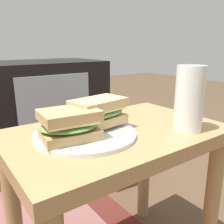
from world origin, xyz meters
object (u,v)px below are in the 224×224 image
(tv_cabinet, at_px, (22,113))
(sandwich_front, at_px, (70,124))
(sandwich_back, at_px, (98,112))
(beer_glass, at_px, (189,100))
(paper_bag, at_px, (121,150))
(plate, at_px, (85,134))

(tv_cabinet, relative_size, sandwich_front, 6.58)
(sandwich_back, xyz_separation_m, beer_glass, (0.19, -0.13, 0.03))
(sandwich_back, distance_m, paper_bag, 0.67)
(plate, relative_size, sandwich_front, 1.68)
(sandwich_front, distance_m, sandwich_back, 0.10)
(tv_cabinet, height_order, sandwich_front, tv_cabinet)
(sandwich_front, bearing_deg, tv_cabinet, 80.76)
(plate, relative_size, paper_bag, 0.77)
(tv_cabinet, height_order, beer_glass, beer_glass)
(tv_cabinet, bearing_deg, beer_glass, -83.12)
(tv_cabinet, xyz_separation_m, plate, (-0.11, -0.94, 0.17))
(sandwich_front, bearing_deg, plate, 16.91)
(sandwich_front, bearing_deg, beer_glass, -19.41)
(paper_bag, bearing_deg, plate, -136.26)
(sandwich_back, relative_size, paper_bag, 0.50)
(sandwich_back, height_order, paper_bag, sandwich_back)
(sandwich_front, height_order, paper_bag, sandwich_front)
(plate, distance_m, sandwich_front, 0.06)
(plate, height_order, sandwich_front, sandwich_front)
(plate, bearing_deg, paper_bag, 43.74)
(sandwich_back, distance_m, beer_glass, 0.23)
(beer_glass, xyz_separation_m, paper_bag, (0.20, 0.53, -0.39))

